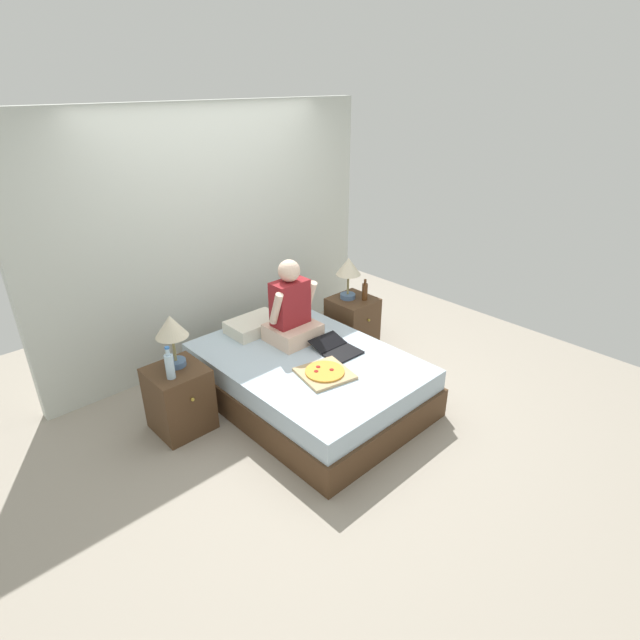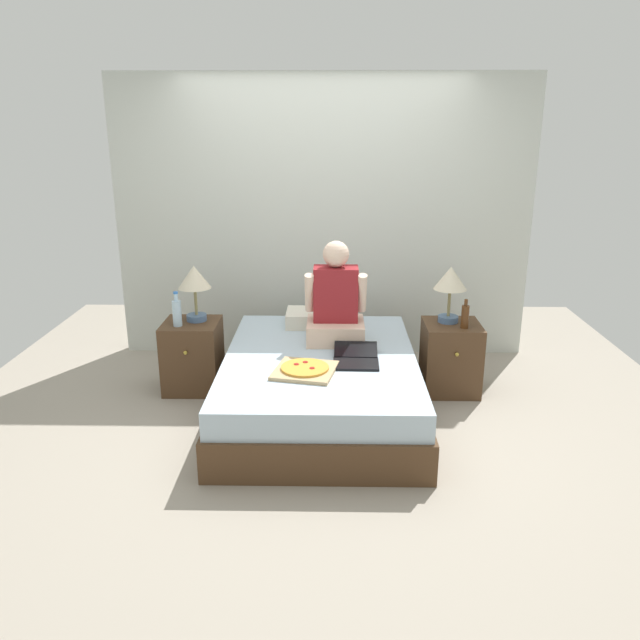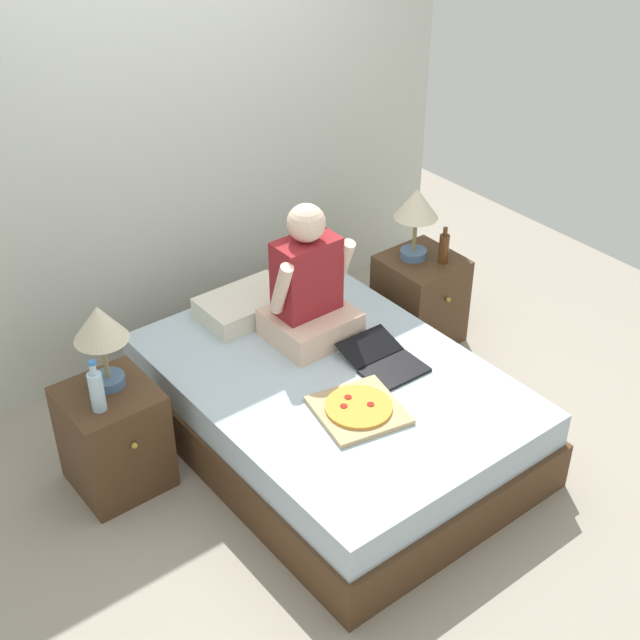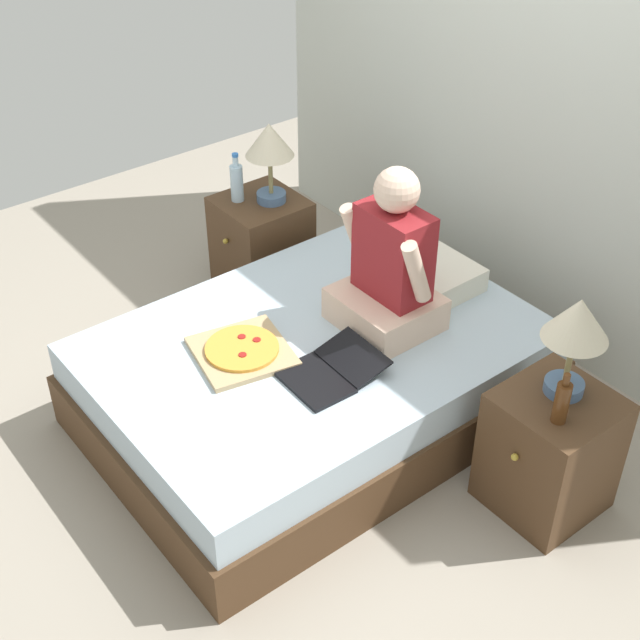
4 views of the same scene
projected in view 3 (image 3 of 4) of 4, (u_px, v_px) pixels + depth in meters
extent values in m
plane|color=#9E9384|center=(332.00, 440.00, 4.82)|extent=(5.72, 5.72, 0.00)
cube|color=silver|center=(182.00, 146.00, 5.02)|extent=(3.72, 0.12, 2.50)
cube|color=#4C331E|center=(332.00, 421.00, 4.74)|extent=(1.43, 2.01, 0.27)
cube|color=silver|center=(332.00, 387.00, 4.62)|extent=(1.39, 1.95, 0.19)
cube|color=#4C331E|center=(114.00, 438.00, 4.41)|extent=(0.44, 0.44, 0.57)
sphere|color=gold|center=(134.00, 446.00, 4.20)|extent=(0.03, 0.03, 0.03)
cylinder|color=#4C6B93|center=(109.00, 381.00, 4.29)|extent=(0.16, 0.16, 0.05)
cylinder|color=olive|center=(105.00, 358.00, 4.22)|extent=(0.02, 0.02, 0.22)
cone|color=beige|center=(99.00, 323.00, 4.11)|extent=(0.26, 0.26, 0.18)
cylinder|color=silver|center=(97.00, 392.00, 4.10)|extent=(0.07, 0.07, 0.20)
cylinder|color=silver|center=(93.00, 369.00, 4.03)|extent=(0.03, 0.03, 0.06)
cylinder|color=blue|center=(92.00, 363.00, 4.01)|extent=(0.04, 0.04, 0.02)
cube|color=#4C331E|center=(420.00, 299.00, 5.48)|extent=(0.44, 0.44, 0.57)
sphere|color=gold|center=(448.00, 300.00, 5.26)|extent=(0.03, 0.03, 0.03)
cylinder|color=#4C6B93|center=(413.00, 254.00, 5.33)|extent=(0.16, 0.16, 0.05)
cylinder|color=olive|center=(415.00, 234.00, 5.25)|extent=(0.02, 0.02, 0.22)
cone|color=beige|center=(417.00, 203.00, 5.14)|extent=(0.26, 0.26, 0.18)
cylinder|color=#512D14|center=(444.00, 249.00, 5.25)|extent=(0.06, 0.06, 0.18)
cylinder|color=#512D14|center=(445.00, 231.00, 5.18)|extent=(0.03, 0.03, 0.05)
cube|color=silver|center=(247.00, 305.00, 4.99)|extent=(0.52, 0.34, 0.12)
cube|color=beige|center=(311.00, 324.00, 4.80)|extent=(0.44, 0.40, 0.16)
cube|color=maroon|center=(307.00, 276.00, 4.65)|extent=(0.34, 0.20, 0.42)
sphere|color=beige|center=(306.00, 223.00, 4.48)|extent=(0.20, 0.20, 0.20)
cylinder|color=beige|center=(281.00, 289.00, 4.51)|extent=(0.07, 0.18, 0.32)
cylinder|color=beige|center=(342.00, 264.00, 4.71)|extent=(0.07, 0.18, 0.32)
cube|color=black|center=(395.00, 371.00, 4.57)|extent=(0.33, 0.23, 0.02)
cube|color=black|center=(369.00, 347.00, 4.68)|extent=(0.32, 0.20, 0.06)
cube|color=tan|center=(358.00, 410.00, 4.30)|extent=(0.47, 0.47, 0.03)
cylinder|color=gold|center=(359.00, 407.00, 4.29)|extent=(0.33, 0.33, 0.02)
cylinder|color=maroon|center=(344.00, 406.00, 4.28)|extent=(0.04, 0.04, 0.00)
cylinder|color=maroon|center=(371.00, 404.00, 4.29)|extent=(0.04, 0.04, 0.00)
cylinder|color=maroon|center=(348.00, 397.00, 4.33)|extent=(0.04, 0.04, 0.00)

